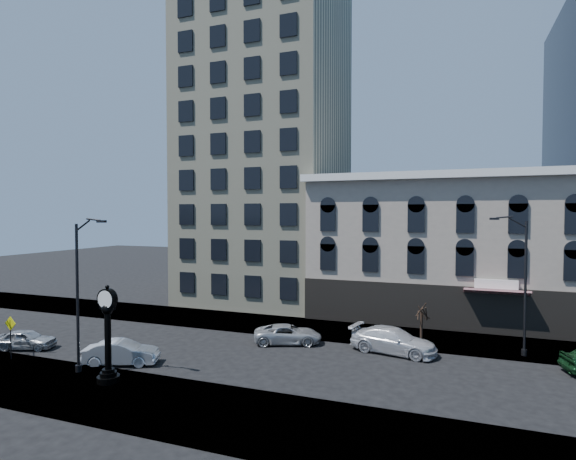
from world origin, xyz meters
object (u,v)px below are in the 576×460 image
at_px(street_clock, 108,338).
at_px(car_near_a, 26,339).
at_px(warning_sign, 10,330).
at_px(car_near_b, 121,353).
at_px(street_lamp_near, 85,254).

bearing_deg(street_clock, car_near_a, 163.28).
relative_size(street_clock, warning_sign, 1.95).
height_order(street_clock, car_near_b, street_clock).
relative_size(street_clock, car_near_b, 1.19).
distance_m(street_clock, car_near_b, 3.64).
relative_size(street_lamp_near, warning_sign, 3.34).
bearing_deg(car_near_b, car_near_a, 65.82).
bearing_deg(street_lamp_near, street_clock, -13.26).
bearing_deg(car_near_b, warning_sign, 83.41).
bearing_deg(street_clock, street_lamp_near, 164.30).
relative_size(street_clock, street_lamp_near, 0.58).
distance_m(street_clock, warning_sign, 8.43).
height_order(street_lamp_near, car_near_b, street_lamp_near).
height_order(street_clock, street_lamp_near, street_lamp_near).
xyz_separation_m(street_clock, street_lamp_near, (-2.06, 0.60, 4.39)).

